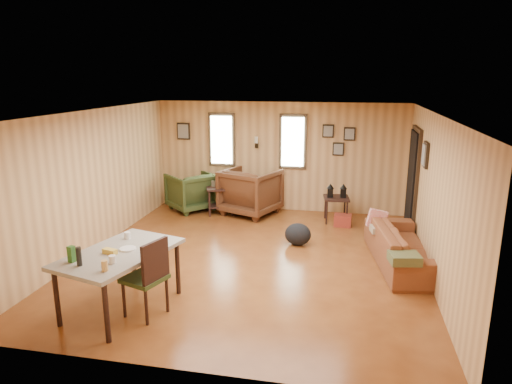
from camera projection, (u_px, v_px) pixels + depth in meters
room at (265, 185)px, 7.46m from camera, size 5.54×6.04×2.44m
sofa at (404, 239)px, 7.25m from camera, size 0.95×2.22×0.84m
recliner_brown at (251, 189)px, 9.88m from camera, size 1.37×1.33×1.11m
recliner_green at (191, 190)px, 10.22m from camera, size 1.23×1.23×0.93m
end_table at (220, 195)px, 9.95m from camera, size 0.73×0.70×0.74m
side_table at (336, 196)px, 9.35m from camera, size 0.56×0.56×0.81m
cooler at (343, 220)px, 9.17m from camera, size 0.35×0.26×0.24m
backpack at (298, 234)px, 8.12m from camera, size 0.51×0.41×0.40m
sofa_pillows at (391, 239)px, 7.00m from camera, size 0.71×1.78×0.36m
dining_table at (119, 257)px, 5.76m from camera, size 1.30×1.74×1.02m
dining_chair at (149, 274)px, 5.62m from camera, size 0.59×0.59×1.02m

